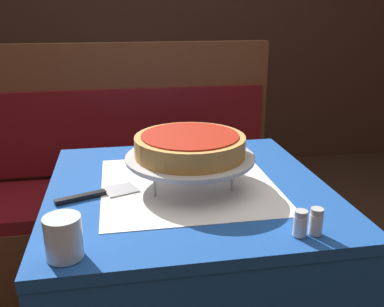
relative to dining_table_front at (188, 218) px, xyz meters
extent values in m
cube|color=#194799|center=(0.00, 0.00, 0.10)|extent=(0.82, 0.82, 0.03)
cube|color=white|center=(0.00, 0.00, 0.11)|extent=(0.51, 0.51, 0.00)
cube|color=#194799|center=(0.00, 0.00, 0.00)|extent=(0.82, 0.82, 0.16)
cube|color=#4C331E|center=(-0.38, 0.38, -0.28)|extent=(0.05, 0.05, 0.73)
cube|color=#4C331E|center=(0.38, 0.38, -0.28)|extent=(0.05, 0.05, 0.73)
cube|color=#194799|center=(-0.16, 1.68, 0.10)|extent=(0.72, 0.72, 0.03)
cube|color=white|center=(-0.16, 1.68, 0.12)|extent=(0.44, 0.44, 0.00)
cube|color=#194799|center=(-0.16, 1.68, 0.00)|extent=(0.71, 0.71, 0.17)
cube|color=#4C331E|center=(-0.49, 1.35, -0.28)|extent=(0.05, 0.05, 0.74)
cube|color=#4C331E|center=(0.16, 1.35, -0.28)|extent=(0.05, 0.05, 0.74)
cube|color=#4C331E|center=(-0.49, 2.00, -0.28)|extent=(0.05, 0.05, 0.74)
cube|color=#4C331E|center=(0.16, 2.00, -0.28)|extent=(0.05, 0.05, 0.74)
cube|color=brown|center=(-0.19, 0.73, -0.46)|extent=(1.53, 0.53, 0.39)
cube|color=#600F14|center=(-0.19, 0.73, -0.23)|extent=(1.50, 0.52, 0.06)
cube|color=brown|center=(-0.19, 0.97, 0.13)|extent=(1.53, 0.06, 0.66)
cube|color=#600F14|center=(-0.19, 0.93, 0.03)|extent=(1.47, 0.02, 0.42)
cube|color=#3D2319|center=(0.00, 2.23, 0.55)|extent=(6.00, 0.04, 2.40)
cylinder|color=#ADADB2|center=(0.01, 0.13, 0.15)|extent=(0.01, 0.01, 0.07)
cylinder|color=#ADADB2|center=(-0.11, -0.07, 0.15)|extent=(0.01, 0.01, 0.07)
cylinder|color=#ADADB2|center=(0.12, -0.07, 0.15)|extent=(0.01, 0.01, 0.07)
cylinder|color=#ADADB2|center=(0.01, 0.00, 0.19)|extent=(0.26, 0.26, 0.01)
cylinder|color=silver|center=(0.01, 0.00, 0.19)|extent=(0.37, 0.37, 0.01)
cylinder|color=silver|center=(0.01, 0.00, 0.20)|extent=(0.38, 0.38, 0.01)
cylinder|color=#C68E47|center=(0.01, 0.00, 0.23)|extent=(0.32, 0.32, 0.06)
cylinder|color=#A82314|center=(0.01, 0.00, 0.27)|extent=(0.28, 0.28, 0.01)
cube|color=#BCBCC1|center=(-0.20, -0.01, 0.12)|extent=(0.11, 0.10, 0.00)
cube|color=black|center=(-0.31, -0.05, 0.12)|extent=(0.14, 0.07, 0.01)
cylinder|color=silver|center=(-0.32, -0.34, 0.16)|extent=(0.08, 0.08, 0.09)
cylinder|color=silver|center=(0.20, -0.34, 0.14)|extent=(0.03, 0.03, 0.05)
cylinder|color=#B7B7BC|center=(0.20, -0.34, 0.17)|extent=(0.03, 0.03, 0.01)
cylinder|color=silver|center=(0.24, -0.34, 0.14)|extent=(0.03, 0.03, 0.05)
cylinder|color=#B7B7BC|center=(0.24, -0.34, 0.17)|extent=(0.03, 0.03, 0.01)
cube|color=black|center=(-0.19, 1.65, 0.13)|extent=(0.12, 0.12, 0.03)
cylinder|color=black|center=(-0.19, 1.65, 0.22)|extent=(0.01, 0.01, 0.14)
cylinder|color=#99194C|center=(-0.19, 1.69, 0.20)|extent=(0.04, 0.04, 0.11)
cylinder|color=red|center=(-0.19, 1.61, 0.20)|extent=(0.04, 0.04, 0.11)
camera|label=1|loc=(-0.20, -1.16, 0.62)|focal=40.00mm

